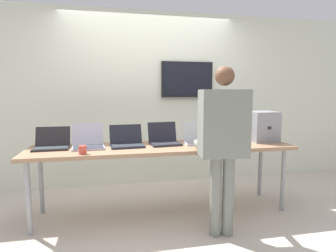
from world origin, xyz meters
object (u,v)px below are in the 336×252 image
object	(u,v)px
laptop_station_2	(127,141)
laptop_station_0	(52,144)
laptop_station_5	(229,137)
coffee_mug	(83,150)
equipment_box	(262,126)
laptop_station_4	(199,138)
workbench	(163,150)
person	(223,136)
laptop_station_1	(88,142)
laptop_station_3	(164,139)

from	to	relation	value
laptop_station_2	laptop_station_0	bearing A→B (deg)	177.32
laptop_station_5	coffee_mug	xyz separation A→B (m)	(-1.69, -0.33, -0.01)
laptop_station_2	laptop_station_5	bearing A→B (deg)	1.07
laptop_station_2	coffee_mug	bearing A→B (deg)	-145.30
equipment_box	laptop_station_0	distance (m)	2.47
laptop_station_4	workbench	bearing A→B (deg)	-171.32
laptop_station_0	person	size ratio (longest dim) A/B	0.23
laptop_station_1	laptop_station_4	world-z (taller)	laptop_station_1
equipment_box	laptop_station_3	world-z (taller)	equipment_box
laptop_station_0	equipment_box	bearing A→B (deg)	-0.88
laptop_station_4	laptop_station_5	bearing A→B (deg)	2.38
laptop_station_5	person	world-z (taller)	person
equipment_box	laptop_station_2	bearing A→B (deg)	179.98
laptop_station_2	person	xyz separation A→B (m)	(0.86, -0.68, 0.14)
laptop_station_1	coffee_mug	size ratio (longest dim) A/B	4.79
laptop_station_1	laptop_station_5	size ratio (longest dim) A/B	1.18
laptop_station_1	person	xyz separation A→B (m)	(1.28, -0.69, 0.14)
laptop_station_0	laptop_station_2	world-z (taller)	laptop_station_2
laptop_station_3	person	bearing A→B (deg)	-59.42
workbench	equipment_box	world-z (taller)	equipment_box
laptop_station_0	laptop_station_5	bearing A→B (deg)	-0.39
equipment_box	laptop_station_3	bearing A→B (deg)	178.42
laptop_station_1	laptop_station_3	distance (m)	0.86
laptop_station_1	person	distance (m)	1.46
laptop_station_2	laptop_station_5	size ratio (longest dim) A/B	1.14
laptop_station_2	laptop_station_4	distance (m)	0.84
laptop_station_0	coffee_mug	size ratio (longest dim) A/B	4.41
laptop_station_1	coffee_mug	distance (m)	0.33
workbench	equipment_box	size ratio (longest dim) A/B	8.00
person	laptop_station_5	bearing A→B (deg)	61.20
person	laptop_station_1	bearing A→B (deg)	151.45
workbench	person	size ratio (longest dim) A/B	1.81
laptop_station_1	laptop_station_4	distance (m)	1.26
laptop_station_3	coffee_mug	bearing A→B (deg)	-158.73
equipment_box	person	world-z (taller)	person
laptop_station_4	laptop_station_5	distance (m)	0.40
workbench	laptop_station_4	size ratio (longest dim) A/B	7.95
laptop_station_5	laptop_station_0	bearing A→B (deg)	179.61
laptop_station_2	laptop_station_3	world-z (taller)	laptop_station_3
coffee_mug	person	bearing A→B (deg)	-15.86
laptop_station_2	person	world-z (taller)	person
laptop_station_3	person	size ratio (longest dim) A/B	0.23
laptop_station_2	laptop_station_4	size ratio (longest dim) A/B	1.04
laptop_station_5	laptop_station_3	bearing A→B (deg)	179.30
workbench	laptop_station_3	world-z (taller)	laptop_station_3
laptop_station_1	person	world-z (taller)	person
laptop_station_0	laptop_station_1	world-z (taller)	laptop_station_1
workbench	laptop_station_2	bearing A→B (deg)	171.49
workbench	laptop_station_1	distance (m)	0.84
laptop_station_1	person	bearing A→B (deg)	-28.55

